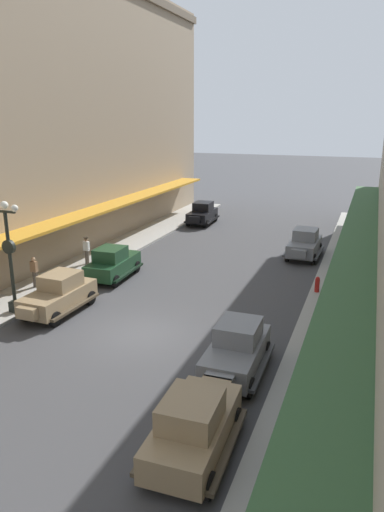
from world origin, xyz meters
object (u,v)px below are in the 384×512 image
Objects in this scene: parked_car_5 at (59,293)px; pedestrian_2 at (339,261)px; parked_car_3 at (305,243)px; pedestrian_0 at (87,250)px; parked_car_2 at (194,424)px; pedestrian_1 at (34,272)px; lamp_post_with_clock at (9,253)px; parked_car_0 at (202,213)px; parked_car_1 at (113,262)px; parked_car_4 at (237,348)px; fire_hydrant at (317,284)px.

pedestrian_2 is (11.80, 9.88, 0.05)m from parked_car_5.
parked_car_3 is 13.92m from pedestrian_0.
parked_car_2 reaches higher than pedestrian_0.
parked_car_5 reaches higher than pedestrian_1.
parked_car_5 is 0.83× the size of lamp_post_with_clock.
pedestrian_2 is at bearing -41.23° from parked_car_0.
parked_car_2 is 1.00× the size of parked_car_3.
parked_car_4 is (9.34, -7.42, 0.00)m from parked_car_1.
parked_car_0 and parked_car_2 have the same top height.
parked_car_3 is at bearing 103.53° from fire_hydrant.
lamp_post_with_clock is 7.84m from pedestrian_0.
pedestrian_0 is 14.92m from pedestrian_2.
parked_car_1 is 6.64m from lamp_post_with_clock.
fire_hydrant is at bearing 0.34° from pedestrian_0.
parked_car_2 is (9.46, -12.02, 0.00)m from parked_car_1.
lamp_post_with_clock reaches higher than parked_car_4.
parked_car_0 is 24.58m from parked_car_4.
lamp_post_with_clock is at bearing -82.31° from pedestrian_0.
fire_hydrant is at bearing 82.97° from parked_car_2.
pedestrian_0 reaches higher than fire_hydrant.
lamp_post_with_clock reaches higher than fire_hydrant.
parked_car_1 is 4.25m from pedestrian_1.
parked_car_3 is 2.62× the size of pedestrian_2.
parked_car_3 is (9.62, -7.07, 0.00)m from parked_car_0.
pedestrian_0 is (-13.77, -0.08, 0.45)m from fire_hydrant.
parked_car_5 reaches higher than pedestrian_0.
fire_hydrant is at bearing 78.70° from parked_car_4.
pedestrian_1 is at bearing -137.77° from parked_car_3.
parked_car_4 is 0.83× the size of lamp_post_with_clock.
parked_car_1 is 12.56m from parked_car_3.
parked_car_1 is 2.63× the size of pedestrian_2.
parked_car_0 is at bearing 79.62° from pedestrian_0.
parked_car_4 is (-0.12, 4.60, 0.00)m from parked_car_2.
parked_car_3 is 0.83× the size of lamp_post_with_clock.
parked_car_4 is 13.00m from pedestrian_1.
parked_car_2 reaches higher than pedestrian_2.
parked_car_1 is at bearing 141.54° from parked_car_4.
parked_car_0 is 17.77m from fire_hydrant.
pedestrian_0 is at bearing 97.69° from lamp_post_with_clock.
parked_car_4 is at bearing -90.64° from parked_car_3.
pedestrian_2 is at bearing 39.93° from parked_car_5.
parked_car_3 is (0.06, 20.21, 0.00)m from parked_car_2.
lamp_post_with_clock is (-11.14, -14.29, 2.04)m from parked_car_3.
pedestrian_0 reaches higher than pedestrian_2.
parked_car_4 is (9.45, -22.69, 0.00)m from parked_car_0.
parked_car_0 is 21.52m from lamp_post_with_clock.
parked_car_1 is at bearing 128.19° from parked_car_2.
lamp_post_with_clock is (-1.62, -6.10, 2.04)m from parked_car_1.
pedestrian_1 is (-12.37, 8.93, 0.05)m from parked_car_2.
parked_car_4 is 1.00× the size of parked_car_5.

